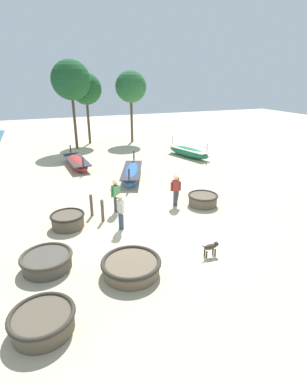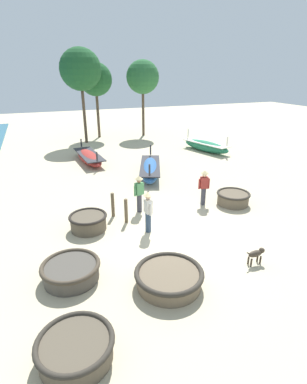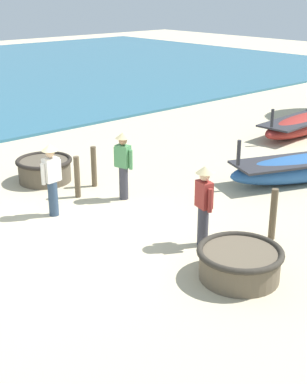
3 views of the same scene
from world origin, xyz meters
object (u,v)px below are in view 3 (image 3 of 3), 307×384
mooring_post_inland (77,177)px  mooring_post_shoreline (273,214)px  fisherman_by_coracle (123,161)px  mooring_post_mid_beach (94,167)px  long_boat_green_hull (303,124)px  fisherman_standing_left (52,175)px  coracle_center (45,169)px  coracle_upturned (240,262)px  fisherman_crouching (204,201)px

mooring_post_inland → mooring_post_shoreline: bearing=20.0°
fisherman_by_coracle → mooring_post_mid_beach: fisherman_by_coracle is taller
long_boat_green_hull → fisherman_standing_left: size_ratio=2.75×
mooring_post_inland → mooring_post_mid_beach: mooring_post_mid_beach is taller
fisherman_standing_left → coracle_center: bearing=154.0°
coracle_center → mooring_post_inland: bearing=0.1°
coracle_upturned → fisherman_standing_left: 4.76m
coracle_center → fisherman_by_coracle: fisherman_by_coracle is taller
fisherman_by_coracle → fisherman_standing_left: (-0.27, -1.82, 0.00)m
coracle_upturned → mooring_post_shoreline: 1.85m
fisherman_by_coracle → long_boat_green_hull: bearing=94.4°
long_boat_green_hull → fisherman_by_coracle: fisherman_by_coracle is taller
mooring_post_inland → mooring_post_mid_beach: (-0.36, 0.76, 0.01)m
fisherman_standing_left → fisherman_crouching: 3.58m
fisherman_by_coracle → fisherman_crouching: size_ratio=1.00×
coracle_center → mooring_post_mid_beach: size_ratio=1.39×
mooring_post_inland → mooring_post_mid_beach: bearing=115.3°
fisherman_by_coracle → fisherman_crouching: same height
mooring_post_mid_beach → fisherman_by_coracle: bearing=1.1°
fisherman_by_coracle → mooring_post_shoreline: fisherman_by_coracle is taller
coracle_upturned → fisherman_crouching: fisherman_crouching is taller
fisherman_crouching → mooring_post_inland: (-3.85, -0.40, -0.44)m
fisherman_crouching → mooring_post_inland: 3.89m
long_boat_green_hull → mooring_post_inland: long_boat_green_hull is taller
coracle_upturned → coracle_center: (-6.73, 0.06, 0.03)m
coracle_upturned → coracle_center: coracle_center is taller
fisherman_standing_left → mooring_post_inland: bearing=118.9°
mooring_post_shoreline → long_boat_green_hull: bearing=119.8°
mooring_post_inland → fisherman_by_coracle: bearing=42.9°
fisherman_standing_left → mooring_post_inland: size_ratio=1.60×
long_boat_green_hull → fisherman_by_coracle: (0.66, -8.61, 0.61)m
mooring_post_inland → mooring_post_shoreline: (4.60, 1.67, 0.02)m
mooring_post_shoreline → fisherman_standing_left: bearing=-146.0°
coracle_center → mooring_post_inland: mooring_post_inland is taller
coracle_upturned → mooring_post_inland: mooring_post_inland is taller
fisherman_by_coracle → mooring_post_shoreline: size_ratio=1.53×
mooring_post_inland → coracle_center: bearing=-179.9°
coracle_upturned → long_boat_green_hull: size_ratio=0.34×
coracle_upturned → long_boat_green_hull: 10.70m
coracle_upturned → mooring_post_inland: size_ratio=1.48×
coracle_upturned → mooring_post_inland: (-5.18, 0.06, 0.21)m
fisherman_crouching → mooring_post_shoreline: (0.75, 1.27, -0.41)m
coracle_center → fisherman_by_coracle: 2.59m
mooring_post_inland → coracle_upturned: bearing=-0.7°
fisherman_crouching → fisherman_standing_left: bearing=-156.3°
coracle_upturned → fisherman_standing_left: (-4.61, -0.98, 0.64)m
long_boat_green_hull → fisherman_by_coracle: size_ratio=2.75×
fisherman_crouching → mooring_post_mid_beach: size_ratio=1.56×
fisherman_by_coracle → fisherman_standing_left: bearing=-98.4°
fisherman_standing_left → mooring_post_mid_beach: (-0.93, 1.80, -0.42)m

